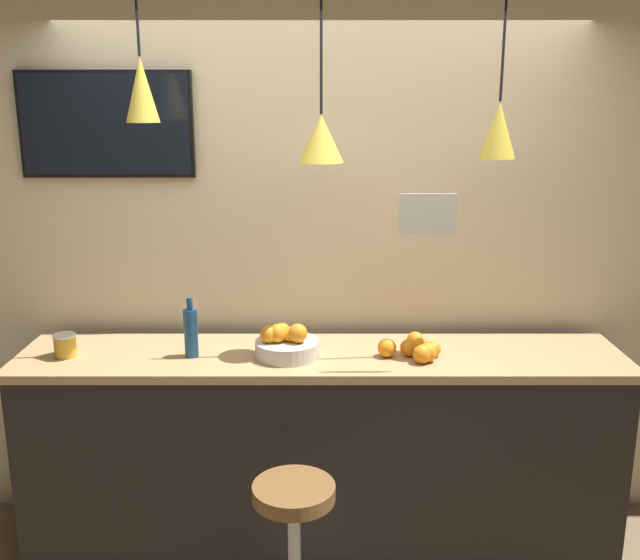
# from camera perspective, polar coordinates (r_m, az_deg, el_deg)

# --- Properties ---
(back_wall) EXTENTS (8.00, 0.06, 2.90)m
(back_wall) POSITION_cam_1_polar(r_m,az_deg,el_deg) (3.57, -0.01, 3.03)
(back_wall) COLOR beige
(back_wall) RESTS_ON ground_plane
(service_counter) EXTENTS (2.80, 0.57, 1.01)m
(service_counter) POSITION_cam_1_polar(r_m,az_deg,el_deg) (3.52, 0.00, -13.57)
(service_counter) COLOR black
(service_counter) RESTS_ON ground_plane
(bar_stool) EXTENTS (0.44, 0.44, 0.71)m
(bar_stool) POSITION_cam_1_polar(r_m,az_deg,el_deg) (2.99, -2.15, -20.77)
(bar_stool) COLOR #B7B7BC
(bar_stool) RESTS_ON ground_plane
(fruit_bowl) EXTENTS (0.29, 0.29, 0.16)m
(fruit_bowl) POSITION_cam_1_polar(r_m,az_deg,el_deg) (3.25, -2.82, -5.17)
(fruit_bowl) COLOR beige
(fruit_bowl) RESTS_ON service_counter
(orange_pile) EXTENTS (0.29, 0.28, 0.09)m
(orange_pile) POSITION_cam_1_polar(r_m,az_deg,el_deg) (3.29, 7.56, -5.42)
(orange_pile) COLOR orange
(orange_pile) RESTS_ON service_counter
(juice_bottle) EXTENTS (0.06, 0.06, 0.28)m
(juice_bottle) POSITION_cam_1_polar(r_m,az_deg,el_deg) (3.29, -10.38, -4.10)
(juice_bottle) COLOR navy
(juice_bottle) RESTS_ON service_counter
(spread_jar) EXTENTS (0.10, 0.10, 0.11)m
(spread_jar) POSITION_cam_1_polar(r_m,az_deg,el_deg) (3.46, -19.81, -4.95)
(spread_jar) COLOR gold
(spread_jar) RESTS_ON service_counter
(pendant_lamp_left) EXTENTS (0.14, 0.14, 0.75)m
(pendant_lamp_left) POSITION_cam_1_polar(r_m,az_deg,el_deg) (3.20, -14.19, 14.59)
(pendant_lamp_left) COLOR black
(pendant_lamp_middle) EXTENTS (0.19, 0.19, 0.92)m
(pendant_lamp_middle) POSITION_cam_1_polar(r_m,az_deg,el_deg) (3.11, -0.00, 11.35)
(pendant_lamp_middle) COLOR black
(pendant_lamp_right) EXTENTS (0.15, 0.15, 0.90)m
(pendant_lamp_right) POSITION_cam_1_polar(r_m,az_deg,el_deg) (3.20, 14.00, 11.65)
(pendant_lamp_right) COLOR black
(mounted_tv) EXTENTS (0.83, 0.04, 0.50)m
(mounted_tv) POSITION_cam_1_polar(r_m,az_deg,el_deg) (3.60, -16.83, 11.82)
(mounted_tv) COLOR black
(hanging_menu_board) EXTENTS (0.24, 0.01, 0.17)m
(hanging_menu_board) POSITION_cam_1_polar(r_m,az_deg,el_deg) (2.97, 8.53, 5.22)
(hanging_menu_board) COLOR silver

